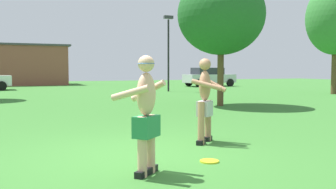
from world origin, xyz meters
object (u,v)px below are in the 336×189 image
(car_silver_far_end, at_px, (209,77))
(player_in_gray, at_px, (205,99))
(player_with_cap, at_px, (146,110))
(lamp_post, at_px, (168,44))
(frisbee, at_px, (209,161))
(tree_right_field, at_px, (221,15))
(tree_behind_players, at_px, (336,18))

(car_silver_far_end, bearing_deg, player_in_gray, -119.20)
(player_with_cap, distance_m, lamp_post, 19.25)
(frisbee, relative_size, tree_right_field, 0.06)
(car_silver_far_end, bearing_deg, lamp_post, -138.15)
(player_in_gray, distance_m, tree_right_field, 8.01)
(player_with_cap, height_order, frisbee, player_with_cap)
(player_in_gray, height_order, tree_behind_players, tree_behind_players)
(player_in_gray, relative_size, car_silver_far_end, 0.38)
(player_with_cap, bearing_deg, tree_right_field, 53.38)
(player_in_gray, height_order, lamp_post, lamp_post)
(frisbee, height_order, tree_behind_players, tree_behind_players)
(lamp_post, xyz_separation_m, tree_behind_players, (7.92, -6.14, 1.31))
(player_in_gray, relative_size, lamp_post, 0.34)
(car_silver_far_end, bearing_deg, tree_behind_players, -80.43)
(lamp_post, distance_m, tree_right_field, 9.73)
(lamp_post, bearing_deg, player_with_cap, -113.69)
(frisbee, relative_size, tree_behind_players, 0.05)
(player_with_cap, relative_size, lamp_post, 0.34)
(car_silver_far_end, bearing_deg, tree_right_field, -117.47)
(frisbee, height_order, lamp_post, lamp_post)
(lamp_post, bearing_deg, frisbee, -110.78)
(player_with_cap, distance_m, player_in_gray, 2.44)
(lamp_post, height_order, tree_behind_players, tree_behind_players)
(player_with_cap, relative_size, tree_behind_players, 0.25)
(player_in_gray, distance_m, car_silver_far_end, 24.32)
(player_in_gray, xyz_separation_m, lamp_post, (5.88, 15.87, 2.21))
(frisbee, relative_size, car_silver_far_end, 0.07)
(frisbee, bearing_deg, player_in_gray, 64.22)
(player_with_cap, distance_m, tree_behind_players, 19.62)
(car_silver_far_end, bearing_deg, player_with_cap, -120.86)
(lamp_post, relative_size, tree_behind_players, 0.75)
(frisbee, bearing_deg, tree_behind_players, 37.52)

